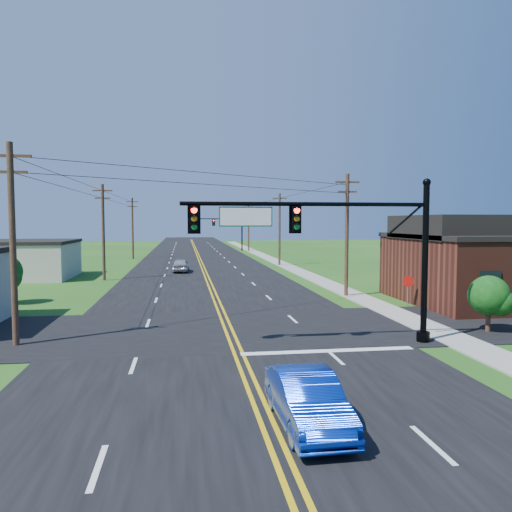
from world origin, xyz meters
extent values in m
plane|color=#184614|center=(0.00, 0.00, 0.00)|extent=(260.00, 260.00, 0.00)
cube|color=black|center=(0.00, 50.00, 0.02)|extent=(16.00, 220.00, 0.04)
cube|color=black|center=(0.00, 12.00, 0.02)|extent=(70.00, 10.00, 0.04)
cube|color=gray|center=(10.50, 40.00, 0.04)|extent=(2.00, 160.00, 0.08)
cylinder|color=black|center=(8.80, 8.00, 3.60)|extent=(0.28, 0.28, 7.20)
cylinder|color=black|center=(8.80, 8.00, 0.25)|extent=(0.60, 0.60, 0.50)
sphere|color=black|center=(8.80, 8.00, 7.30)|extent=(0.36, 0.36, 0.36)
cylinder|color=black|center=(3.30, 8.00, 6.30)|extent=(11.00, 0.18, 0.18)
cube|color=#055B1F|center=(0.60, 8.00, 5.75)|extent=(2.30, 0.06, 0.85)
cylinder|color=black|center=(8.80, 80.00, 3.60)|extent=(0.28, 0.28, 7.20)
cylinder|color=black|center=(8.80, 80.00, 0.25)|extent=(0.60, 0.60, 0.50)
sphere|color=black|center=(8.80, 80.00, 7.30)|extent=(0.36, 0.36, 0.36)
cylinder|color=black|center=(3.80, 80.00, 6.00)|extent=(10.00, 0.18, 0.18)
cube|color=#055B1F|center=(0.60, 80.00, 5.45)|extent=(2.30, 0.06, 0.85)
cube|color=#562518|center=(20.00, 18.00, 2.20)|extent=(14.00, 11.00, 4.40)
cube|color=black|center=(20.00, 18.00, 4.55)|extent=(14.20, 11.20, 0.30)
cube|color=beige|center=(-19.00, 38.00, 1.70)|extent=(12.00, 9.00, 3.40)
cube|color=black|center=(-19.00, 38.00, 3.55)|extent=(12.20, 9.20, 0.30)
cylinder|color=#312416|center=(-9.50, 10.00, 4.50)|extent=(0.28, 0.28, 9.00)
cube|color=#312416|center=(-9.50, 10.00, 8.40)|extent=(1.80, 0.12, 0.12)
cube|color=#312416|center=(-9.50, 10.00, 7.70)|extent=(1.40, 0.12, 0.12)
cylinder|color=#312416|center=(-9.50, 35.00, 4.50)|extent=(0.28, 0.28, 9.00)
cube|color=#312416|center=(-9.50, 35.00, 8.40)|extent=(1.80, 0.12, 0.12)
cube|color=#312416|center=(-9.50, 35.00, 7.70)|extent=(1.40, 0.12, 0.12)
cylinder|color=#312416|center=(-9.50, 62.00, 4.50)|extent=(0.28, 0.28, 9.00)
cube|color=#312416|center=(-9.50, 62.00, 8.40)|extent=(1.80, 0.12, 0.12)
cube|color=#312416|center=(-9.50, 62.00, 7.70)|extent=(1.40, 0.12, 0.12)
cylinder|color=#312416|center=(9.80, 22.00, 4.50)|extent=(0.28, 0.28, 9.00)
cube|color=#312416|center=(9.80, 22.00, 8.40)|extent=(1.80, 0.12, 0.12)
cube|color=#312416|center=(9.80, 22.00, 7.70)|extent=(1.40, 0.12, 0.12)
cylinder|color=#312416|center=(9.80, 48.00, 4.50)|extent=(0.28, 0.28, 9.00)
cube|color=#312416|center=(9.80, 48.00, 8.40)|extent=(1.80, 0.12, 0.12)
cube|color=#312416|center=(9.80, 48.00, 7.70)|extent=(1.40, 0.12, 0.12)
cylinder|color=#312416|center=(9.80, 78.00, 4.50)|extent=(0.28, 0.28, 9.00)
cube|color=#312416|center=(9.80, 78.00, 8.40)|extent=(1.80, 0.12, 0.12)
cube|color=#312416|center=(9.80, 78.00, 7.70)|extent=(1.40, 0.12, 0.12)
cylinder|color=#312416|center=(16.00, 26.00, 0.92)|extent=(0.24, 0.24, 1.85)
sphere|color=#0E3B0F|center=(16.00, 26.00, 2.60)|extent=(3.00, 3.00, 3.00)
cylinder|color=#312416|center=(13.00, 9.50, 0.66)|extent=(0.24, 0.24, 1.32)
sphere|color=#0E3B0F|center=(13.00, 9.50, 1.86)|extent=(2.00, 2.00, 2.00)
cylinder|color=#312416|center=(-14.00, 22.00, 0.77)|extent=(0.24, 0.24, 1.54)
sphere|color=#0E3B0F|center=(-14.00, 22.00, 2.17)|extent=(2.40, 2.40, 2.40)
imported|color=#07279B|center=(1.21, -0.47, 0.73)|extent=(1.65, 4.47, 1.46)
imported|color=#B2B2B7|center=(-2.39, 41.41, 0.73)|extent=(1.96, 4.39, 1.47)
cylinder|color=slate|center=(12.27, 17.00, 0.96)|extent=(0.08, 0.08, 1.92)
cylinder|color=#A50E09|center=(12.27, 16.97, 1.69)|extent=(0.69, 0.31, 0.73)
camera|label=1|loc=(-2.04, -13.23, 5.56)|focal=35.00mm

